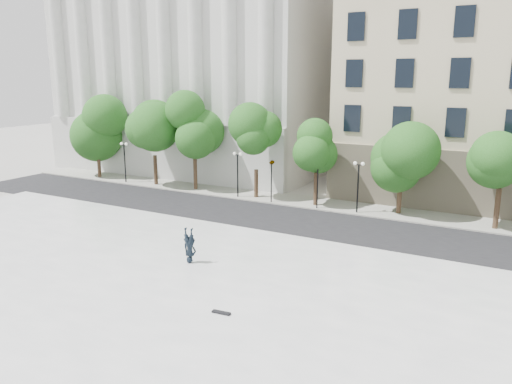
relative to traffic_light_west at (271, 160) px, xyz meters
The scene contains 11 objects.
ground 22.66m from the traffic_light_west, 85.92° to the right, with size 160.00×160.00×0.00m, color #ACA9A2.
plaza 19.68m from the traffic_light_west, 85.29° to the right, with size 44.00×22.00×0.45m, color white.
street 5.89m from the traffic_light_west, 69.70° to the right, with size 60.00×8.00×0.02m, color black.
far_sidewalk 4.32m from the traffic_light_west, 46.90° to the left, with size 60.00×4.00×0.12m, color #9F9E93.
building_west 24.22m from the traffic_light_west, 133.43° to the left, with size 31.50×27.65×25.60m.
traffic_light_west is the anchor object (origin of this frame).
traffic_light_east 4.13m from the traffic_light_west, ahead, with size 0.99×1.91×4.26m.
person_lying 16.01m from the traffic_light_west, 79.49° to the right, with size 0.72×0.47×1.97m, color black.
skateboard 21.43m from the traffic_light_west, 68.85° to the right, with size 0.84×0.21×0.09m, color black.
street_trees 2.09m from the traffic_light_west, 136.82° to the left, with size 47.39×5.03×7.64m.
lamp_posts 1.76m from the traffic_light_west, 11.19° to the left, with size 36.04×0.28×4.15m.
Camera 1 is at (16.91, -14.13, 10.46)m, focal length 35.00 mm.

